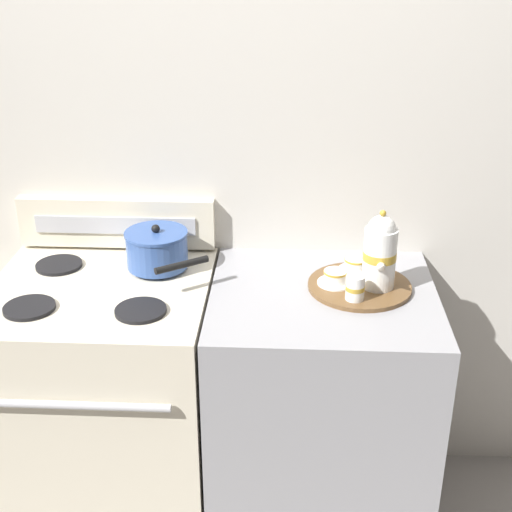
% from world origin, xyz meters
% --- Properties ---
extents(ground_plane, '(6.00, 6.00, 0.00)m').
position_xyz_m(ground_plane, '(0.00, 0.00, 0.00)').
color(ground_plane, gray).
extents(wall_back, '(6.00, 0.05, 2.20)m').
position_xyz_m(wall_back, '(0.00, 0.35, 1.10)').
color(wall_back, beige).
rests_on(wall_back, ground).
extents(stove, '(0.70, 0.69, 0.91)m').
position_xyz_m(stove, '(-0.36, -0.00, 0.45)').
color(stove, beige).
rests_on(stove, ground).
extents(control_panel, '(0.69, 0.05, 0.18)m').
position_xyz_m(control_panel, '(-0.36, 0.31, 1.00)').
color(control_panel, beige).
rests_on(control_panel, stove).
extents(side_counter, '(0.71, 0.66, 0.90)m').
position_xyz_m(side_counter, '(0.36, 0.00, 0.45)').
color(side_counter, '#939399').
rests_on(side_counter, ground).
extents(saucepan, '(0.29, 0.32, 0.15)m').
position_xyz_m(saucepan, '(-0.19, 0.15, 0.97)').
color(saucepan, '#335193').
rests_on(saucepan, stove).
extents(serving_tray, '(0.33, 0.33, 0.01)m').
position_xyz_m(serving_tray, '(0.47, 0.04, 0.91)').
color(serving_tray, brown).
rests_on(serving_tray, side_counter).
extents(teapot, '(0.10, 0.17, 0.26)m').
position_xyz_m(teapot, '(0.53, 0.03, 1.03)').
color(teapot, white).
rests_on(teapot, serving_tray).
extents(teacup_left, '(0.11, 0.11, 0.05)m').
position_xyz_m(teacup_left, '(0.39, 0.04, 0.94)').
color(teacup_left, white).
rests_on(teacup_left, serving_tray).
extents(teacup_right, '(0.11, 0.11, 0.05)m').
position_xyz_m(teacup_right, '(0.46, 0.14, 0.94)').
color(teacup_right, white).
rests_on(teacup_right, serving_tray).
extents(creamer_jug, '(0.06, 0.06, 0.08)m').
position_xyz_m(creamer_jug, '(0.45, -0.06, 0.95)').
color(creamer_jug, white).
rests_on(creamer_jug, serving_tray).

